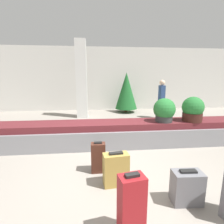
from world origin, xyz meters
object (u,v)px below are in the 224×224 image
(suitcase_4, at_px, (98,157))
(potted_plant_1, at_px, (193,110))
(suitcase_2, at_px, (116,169))
(traveler_0, at_px, (162,96))
(suitcase_0, at_px, (187,187))
(pillar, at_px, (81,80))
(potted_plant_0, at_px, (164,111))
(suitcase_1, at_px, (131,207))
(decorated_tree, at_px, (126,91))

(suitcase_4, relative_size, potted_plant_1, 0.92)
(suitcase_2, xyz_separation_m, traveler_0, (2.44, 4.41, 0.68))
(suitcase_0, relative_size, suitcase_4, 0.84)
(pillar, xyz_separation_m, traveler_0, (3.28, -0.58, -0.66))
(suitcase_0, bearing_deg, pillar, 110.59)
(pillar, bearing_deg, suitcase_0, -72.32)
(potted_plant_0, distance_m, potted_plant_1, 0.74)
(potted_plant_0, bearing_deg, suitcase_1, -118.18)
(suitcase_0, height_order, potted_plant_1, potted_plant_1)
(suitcase_1, bearing_deg, potted_plant_0, 51.10)
(suitcase_0, bearing_deg, suitcase_2, 153.86)
(pillar, height_order, decorated_tree, pillar)
(pillar, xyz_separation_m, potted_plant_1, (2.98, -3.42, -0.70))
(suitcase_2, bearing_deg, suitcase_4, 115.80)
(decorated_tree, bearing_deg, traveler_0, -50.23)
(potted_plant_0, bearing_deg, suitcase_4, -145.20)
(pillar, relative_size, decorated_tree, 1.66)
(suitcase_4, xyz_separation_m, traveler_0, (2.71, 3.98, 0.67))
(suitcase_1, bearing_deg, traveler_0, 55.21)
(suitcase_1, bearing_deg, pillar, 87.77)
(pillar, distance_m, suitcase_2, 5.23)
(pillar, bearing_deg, decorated_tree, 22.74)
(pillar, distance_m, suitcase_0, 5.93)
(suitcase_1, height_order, decorated_tree, decorated_tree)
(suitcase_0, xyz_separation_m, suitcase_1, (-0.86, -0.44, 0.13))
(suitcase_1, bearing_deg, suitcase_2, 82.07)
(pillar, height_order, suitcase_0, pillar)
(potted_plant_1, bearing_deg, traveler_0, 84.06)
(potted_plant_0, distance_m, traveler_0, 3.00)
(pillar, relative_size, suitcase_0, 6.62)
(pillar, bearing_deg, traveler_0, -10.07)
(pillar, distance_m, traveler_0, 3.39)
(suitcase_1, relative_size, potted_plant_0, 1.26)
(suitcase_0, bearing_deg, potted_plant_1, 62.24)
(decorated_tree, bearing_deg, suitcase_1, -99.87)
(suitcase_0, xyz_separation_m, potted_plant_1, (1.23, 2.08, 0.67))
(suitcase_1, xyz_separation_m, suitcase_4, (-0.32, 1.37, -0.09))
(suitcase_2, height_order, decorated_tree, decorated_tree)
(suitcase_0, relative_size, suitcase_1, 0.65)
(suitcase_4, xyz_separation_m, potted_plant_0, (1.68, 1.16, 0.61))
(pillar, xyz_separation_m, suitcase_0, (1.75, -5.50, -1.37))
(potted_plant_0, height_order, traveler_0, traveler_0)
(pillar, distance_m, suitcase_1, 6.13)
(potted_plant_0, xyz_separation_m, potted_plant_1, (0.74, -0.01, 0.01))
(suitcase_2, bearing_deg, potted_plant_0, 41.92)
(decorated_tree, bearing_deg, pillar, -157.26)
(traveler_0, bearing_deg, potted_plant_1, 172.76)
(suitcase_2, xyz_separation_m, suitcase_4, (-0.27, 0.42, 0.01))
(suitcase_1, distance_m, decorated_tree, 6.94)
(potted_plant_0, relative_size, decorated_tree, 0.31)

